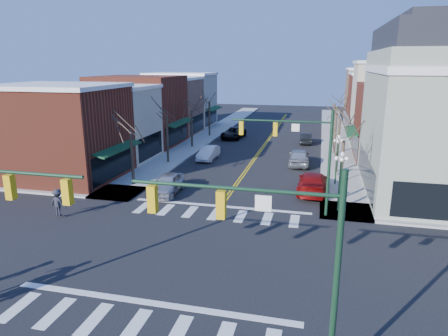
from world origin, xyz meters
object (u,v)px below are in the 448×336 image
Objects in this scene: car_left_near at (167,184)px; car_left_far at (233,133)px; car_right_far at (306,138)px; pedestrian_dark_b at (58,202)px; car_left_mid at (208,153)px; car_right_mid at (299,157)px; lamppost_corner at (340,171)px; car_right_near at (313,183)px; lamppost_midblock at (337,151)px.

car_left_near is 0.87× the size of car_left_far.
car_left_far is at bearing -10.66° from car_right_far.
car_right_far is 2.22× the size of pedestrian_dark_b.
car_left_mid is 9.61m from car_right_mid.
lamppost_corner is at bearing -58.26° from car_left_far.
car_right_near is (11.20, 2.95, 0.04)m from car_left_near.
lamppost_corner is 13.38m from car_right_mid.
car_left_near is 1.07× the size of car_left_mid.
car_left_far is (0.00, 12.76, 0.03)m from car_left_mid.
car_right_far is at bearing 63.97° from car_left_near.
lamppost_corner is 24.76m from car_right_far.
lamppost_corner is 18.57m from car_left_mid.
lamppost_corner is 0.99× the size of car_left_mid.
car_left_far is at bearing -92.10° from pedestrian_dark_b.
car_left_mid is 19.14m from pedestrian_dark_b.
lamppost_midblock is at bearing -26.04° from car_left_mid.
car_right_near reaches higher than car_right_far.
car_left_near is 8.30m from pedestrian_dark_b.
pedestrian_dark_b is at bearing 60.60° from car_right_far.
car_left_far is (-13.00, 25.83, -2.22)m from lamppost_corner.
car_left_mid is at bearing 153.20° from lamppost_midblock.
car_left_mid is (-13.00, 13.07, -2.24)m from lamppost_corner.
lamppost_midblock reaches higher than car_left_far.
car_left_near is 24.72m from car_left_far.
car_right_mid reaches higher than car_left_mid.
car_right_mid reaches higher than car_left_near.
lamppost_midblock is 14.24m from car_left_near.
car_right_near is 20.44m from car_right_far.
car_right_near is at bearing -126.39° from lamppost_midblock.
car_left_near is 11.58m from car_right_near.
car_left_mid is 12.76m from car_left_far.
pedestrian_dark_b reaches higher than car_left_far.
lamppost_corner is at bearing -156.24° from pedestrian_dark_b.
car_right_mid is at bearing -1.01° from car_left_mid.
car_right_far is (9.81, 23.34, -0.12)m from car_left_near.
car_right_far is at bearing -2.97° from car_left_far.
lamppost_corner is 0.86× the size of car_right_mid.
car_left_mid is at bearing 86.76° from car_left_near.
lamppost_midblock is 21.80m from pedestrian_dark_b.
car_right_mid is (9.60, -13.05, 0.11)m from car_left_far.
car_right_near reaches higher than car_left_mid.
car_left_mid is at bearing 46.58° from car_right_far.
lamppost_corner is 29.00m from car_left_far.
pedestrian_dark_b is at bearing -163.61° from lamppost_corner.
car_right_near is at bearing -142.78° from pedestrian_dark_b.
car_left_far is at bearing -56.81° from car_right_mid.
car_right_mid is at bearing 47.31° from car_left_near.
pedestrian_dark_b is at bearing 31.05° from car_right_near.
lamppost_corner is 0.76× the size of car_right_near.
car_right_mid is (9.60, -0.30, 0.14)m from car_left_mid.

